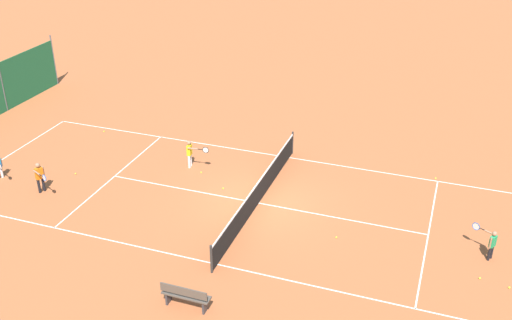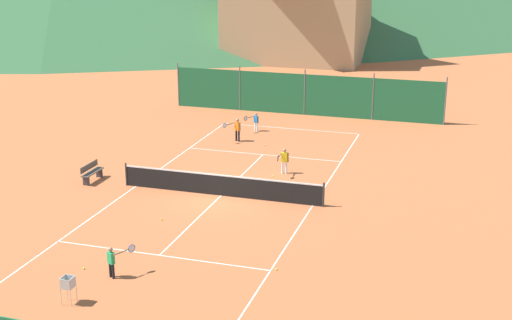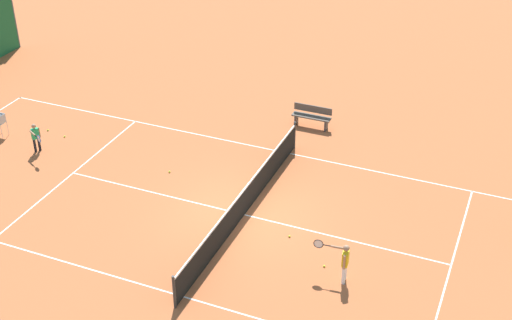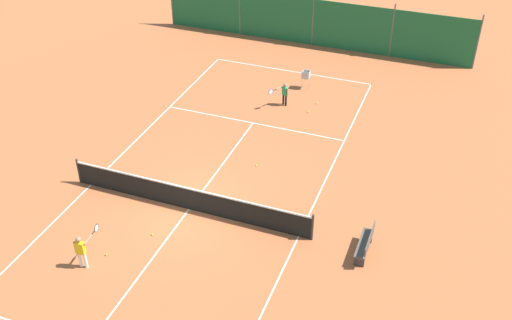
{
  "view_description": "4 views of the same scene",
  "coord_description": "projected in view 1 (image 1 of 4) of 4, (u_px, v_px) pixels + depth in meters",
  "views": [
    {
      "loc": [
        -18.67,
        -6.56,
        12.15
      ],
      "look_at": [
        1.52,
        0.65,
        1.03
      ],
      "focal_mm": 42.0,
      "sensor_mm": 36.0,
      "label": 1
    },
    {
      "loc": [
        10.11,
        -27.42,
        10.78
      ],
      "look_at": [
        1.2,
        1.3,
        1.35
      ],
      "focal_mm": 50.0,
      "sensor_mm": 36.0,
      "label": 2
    },
    {
      "loc": [
        16.69,
        7.36,
        12.94
      ],
      "look_at": [
        -1.32,
        -0.15,
        1.23
      ],
      "focal_mm": 50.0,
      "sensor_mm": 36.0,
      "label": 3
    },
    {
      "loc": [
        -8.13,
        14.71,
        13.52
      ],
      "look_at": [
        -1.7,
        -2.26,
        1.09
      ],
      "focal_mm": 42.0,
      "sensor_mm": 36.0,
      "label": 4
    }
  ],
  "objects": [
    {
      "name": "ground_plane",
      "position": [
        259.0,
        203.0,
        23.16
      ],
      "size": [
        600.0,
        600.0,
        0.0
      ],
      "primitive_type": "plane",
      "color": "#B25B33"
    },
    {
      "name": "court_line_markings",
      "position": [
        259.0,
        203.0,
        23.16
      ],
      "size": [
        8.25,
        23.85,
        0.01
      ],
      "color": "white",
      "rests_on": "ground"
    },
    {
      "name": "tennis_net",
      "position": [
        259.0,
        192.0,
        22.93
      ],
      "size": [
        9.18,
        0.08,
        1.06
      ],
      "color": "#2D2D2D",
      "rests_on": "ground"
    },
    {
      "name": "player_far_baseline",
      "position": [
        491.0,
        242.0,
        19.74
      ],
      "size": [
        0.72,
        0.82,
        1.1
      ],
      "color": "black",
      "rests_on": "ground"
    },
    {
      "name": "player_near_service",
      "position": [
        190.0,
        152.0,
        25.48
      ],
      "size": [
        0.42,
        1.04,
        1.23
      ],
      "color": "white",
      "rests_on": "ground"
    },
    {
      "name": "player_near_baseline",
      "position": [
        40.0,
        176.0,
        23.56
      ],
      "size": [
        0.78,
        0.94,
        1.28
      ],
      "color": "black",
      "rests_on": "ground"
    },
    {
      "name": "tennis_ball_alley_right",
      "position": [
        223.0,
        188.0,
        24.11
      ],
      "size": [
        0.07,
        0.07,
        0.07
      ],
      "primitive_type": "sphere",
      "color": "#CCE033",
      "rests_on": "ground"
    },
    {
      "name": "tennis_ball_near_corner",
      "position": [
        436.0,
        178.0,
        24.84
      ],
      "size": [
        0.07,
        0.07,
        0.07
      ],
      "primitive_type": "sphere",
      "color": "#CCE033",
      "rests_on": "ground"
    },
    {
      "name": "tennis_ball_far_corner",
      "position": [
        480.0,
        278.0,
        19.04
      ],
      "size": [
        0.07,
        0.07,
        0.07
      ],
      "primitive_type": "sphere",
      "color": "#CCE033",
      "rests_on": "ground"
    },
    {
      "name": "tennis_ball_service_box",
      "position": [
        76.0,
        174.0,
        25.2
      ],
      "size": [
        0.07,
        0.07,
        0.07
      ],
      "primitive_type": "sphere",
      "color": "#CCE033",
      "rests_on": "ground"
    },
    {
      "name": "tennis_ball_by_net_left",
      "position": [
        201.0,
        172.0,
        25.29
      ],
      "size": [
        0.07,
        0.07,
        0.07
      ],
      "primitive_type": "sphere",
      "color": "#CCE033",
      "rests_on": "ground"
    },
    {
      "name": "tennis_ball_by_net_right",
      "position": [
        104.0,
        131.0,
        28.98
      ],
      "size": [
        0.07,
        0.07,
        0.07
      ],
      "primitive_type": "sphere",
      "color": "#CCE033",
      "rests_on": "ground"
    },
    {
      "name": "tennis_ball_alley_left",
      "position": [
        509.0,
        288.0,
        18.63
      ],
      "size": [
        0.07,
        0.07,
        0.07
      ],
      "primitive_type": "sphere",
      "color": "#CCE033",
      "rests_on": "ground"
    },
    {
      "name": "tennis_ball_mid_court",
      "position": [
        336.0,
        237.0,
        21.05
      ],
      "size": [
        0.07,
        0.07,
        0.07
      ],
      "primitive_type": "sphere",
      "color": "#CCE033",
      "rests_on": "ground"
    },
    {
      "name": "courtside_bench",
      "position": [
        186.0,
        296.0,
        17.66
      ],
      "size": [
        0.36,
        1.5,
        0.84
      ],
      "color": "#51473D",
      "rests_on": "ground"
    }
  ]
}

